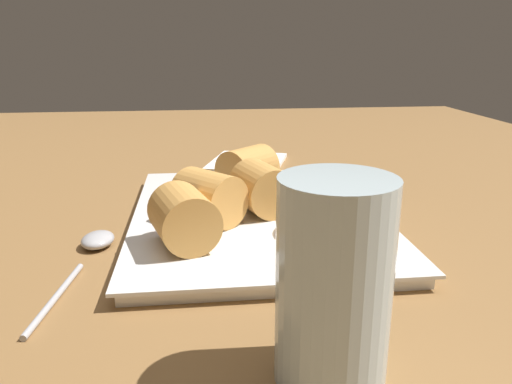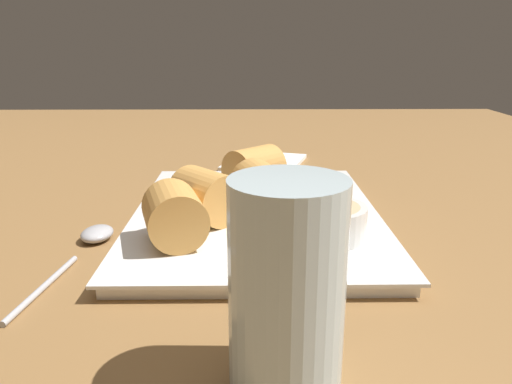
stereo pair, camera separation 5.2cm
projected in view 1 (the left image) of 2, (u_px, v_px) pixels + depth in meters
table_surface at (237, 222)px, 57.07cm from camera, size 180.00×140.00×2.00cm
serving_plate at (256, 217)px, 53.57cm from camera, size 34.00×25.76×1.50cm
roll_front_left at (250, 168)px, 60.41cm from camera, size 7.96×7.98×5.24cm
roll_front_right at (260, 187)px, 52.59cm from camera, size 7.51×6.89×5.24cm
roll_back_left at (206, 197)px, 49.47cm from camera, size 7.99×7.92×5.24cm
roll_back_right at (183, 216)px, 43.92cm from camera, size 7.48×6.73×5.24cm
dipping_bowl_near at (310, 188)px, 55.79cm from camera, size 7.37×7.37×3.03cm
dipping_bowl_far at (333, 217)px, 46.51cm from camera, size 7.37×7.37×3.03cm
spoon at (93, 247)px, 46.29cm from camera, size 17.94×3.94×1.35cm
napkin at (247, 162)px, 79.69cm from camera, size 15.68×14.43×0.60cm
drinking_glass at (334, 283)px, 27.69cm from camera, size 6.50×6.50×12.12cm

